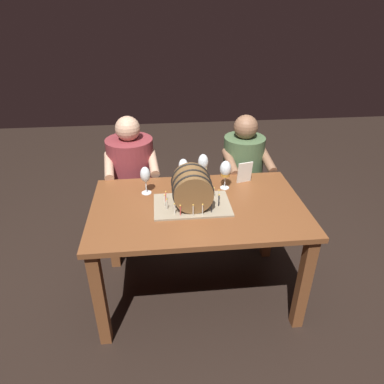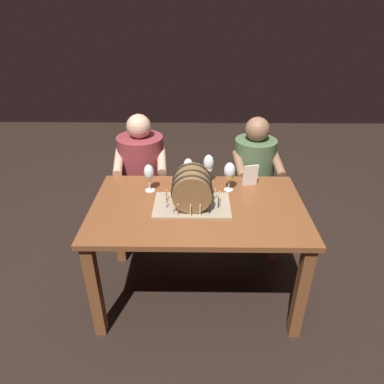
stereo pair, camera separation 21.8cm
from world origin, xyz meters
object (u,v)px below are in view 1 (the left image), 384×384
at_px(wine_glass_white, 203,163).
at_px(person_seated_right, 241,183).
at_px(dining_table, 198,220).
at_px(wine_glass_empty, 145,175).
at_px(wine_glass_red, 183,167).
at_px(barrel_cake, 192,189).
at_px(person_seated_left, 133,186).
at_px(menu_card, 245,172).
at_px(wine_glass_amber, 225,170).

distance_m(wine_glass_white, person_seated_right, 0.66).
height_order(dining_table, wine_glass_empty, wine_glass_empty).
xyz_separation_m(dining_table, wine_glass_red, (-0.07, 0.31, 0.25)).
xyz_separation_m(wine_glass_red, person_seated_right, (0.54, 0.40, -0.37)).
bearing_deg(barrel_cake, person_seated_left, 121.40).
distance_m(wine_glass_empty, menu_card, 0.71).
relative_size(wine_glass_amber, wine_glass_empty, 1.05).
xyz_separation_m(wine_glass_white, person_seated_left, (-0.54, 0.37, -0.35)).
distance_m(wine_glass_amber, menu_card, 0.18).
distance_m(wine_glass_white, wine_glass_empty, 0.43).
bearing_deg(person_seated_left, person_seated_right, -0.03).
height_order(dining_table, barrel_cake, barrel_cake).
bearing_deg(menu_card, wine_glass_amber, -169.47).
relative_size(dining_table, wine_glass_white, 6.50).
xyz_separation_m(menu_card, person_seated_left, (-0.84, 0.42, -0.29)).
xyz_separation_m(wine_glass_amber, menu_card, (0.16, 0.07, -0.06)).
bearing_deg(wine_glass_white, person_seated_left, 145.57).
bearing_deg(wine_glass_empty, person_seated_right, 32.34).
xyz_separation_m(barrel_cake, person_seated_right, (0.51, 0.70, -0.36)).
distance_m(dining_table, barrel_cake, 0.24).
height_order(barrel_cake, wine_glass_empty, barrel_cake).
bearing_deg(wine_glass_empty, wine_glass_red, 22.24).
bearing_deg(wine_glass_red, wine_glass_amber, -17.96).
height_order(wine_glass_white, menu_card, wine_glass_white).
relative_size(wine_glass_empty, wine_glass_red, 1.01).
xyz_separation_m(wine_glass_white, wine_glass_amber, (0.14, -0.12, -0.00)).
bearing_deg(wine_glass_red, person_seated_right, 36.64).
height_order(wine_glass_empty, person_seated_left, person_seated_left).
distance_m(dining_table, wine_glass_white, 0.43).
relative_size(wine_glass_amber, person_seated_left, 0.18).
height_order(dining_table, wine_glass_red, wine_glass_red).
relative_size(dining_table, wine_glass_amber, 6.66).
bearing_deg(person_seated_right, wine_glass_red, -143.36).
relative_size(barrel_cake, person_seated_left, 0.43).
distance_m(barrel_cake, person_seated_right, 0.94).
height_order(menu_card, person_seated_left, person_seated_left).
xyz_separation_m(dining_table, menu_card, (0.37, 0.28, 0.19)).
relative_size(person_seated_left, person_seated_right, 1.02).
bearing_deg(wine_glass_empty, wine_glass_amber, 1.71).
distance_m(wine_glass_amber, person_seated_left, 0.91).
relative_size(dining_table, barrel_cake, 2.81).
xyz_separation_m(wine_glass_red, person_seated_left, (-0.40, 0.40, -0.34)).
relative_size(barrel_cake, wine_glass_amber, 2.37).
distance_m(wine_glass_empty, person_seated_right, 1.02).
distance_m(barrel_cake, wine_glass_white, 0.35).
distance_m(dining_table, person_seated_left, 0.85).
bearing_deg(person_seated_right, barrel_cake, -125.80).
distance_m(barrel_cake, wine_glass_empty, 0.35).
distance_m(wine_glass_amber, person_seated_right, 0.67).
height_order(wine_glass_amber, person_seated_left, person_seated_left).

